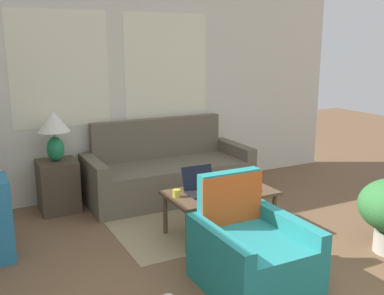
{
  "coord_description": "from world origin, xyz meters",
  "views": [
    {
      "loc": [
        -1.75,
        -1.62,
        1.83
      ],
      "look_at": [
        0.39,
        2.53,
        0.75
      ],
      "focal_mm": 42.0,
      "sensor_mm": 36.0,
      "label": 1
    }
  ],
  "objects_px": {
    "couch": "(167,174)",
    "cup_navy": "(238,183)",
    "table_lamp": "(54,129)",
    "armchair": "(250,254)",
    "laptop": "(202,187)",
    "cup_white": "(177,193)",
    "cup_yellow": "(244,186)",
    "coffee_table": "(220,196)"
  },
  "relations": [
    {
      "from": "couch",
      "to": "cup_navy",
      "type": "height_order",
      "value": "couch"
    },
    {
      "from": "table_lamp",
      "to": "armchair",
      "type": "bearing_deg",
      "value": -66.66
    },
    {
      "from": "laptop",
      "to": "armchair",
      "type": "bearing_deg",
      "value": -96.98
    },
    {
      "from": "couch",
      "to": "laptop",
      "type": "relative_size",
      "value": 6.04
    },
    {
      "from": "table_lamp",
      "to": "couch",
      "type": "bearing_deg",
      "value": -4.86
    },
    {
      "from": "table_lamp",
      "to": "cup_white",
      "type": "bearing_deg",
      "value": -57.28
    },
    {
      "from": "couch",
      "to": "table_lamp",
      "type": "height_order",
      "value": "table_lamp"
    },
    {
      "from": "cup_navy",
      "to": "cup_white",
      "type": "distance_m",
      "value": 0.67
    },
    {
      "from": "armchair",
      "to": "cup_navy",
      "type": "bearing_deg",
      "value": 62.08
    },
    {
      "from": "table_lamp",
      "to": "cup_yellow",
      "type": "bearing_deg",
      "value": -44.32
    },
    {
      "from": "cup_navy",
      "to": "cup_yellow",
      "type": "distance_m",
      "value": 0.13
    },
    {
      "from": "armchair",
      "to": "cup_navy",
      "type": "xyz_separation_m",
      "value": [
        0.52,
        0.97,
        0.23
      ]
    },
    {
      "from": "couch",
      "to": "table_lamp",
      "type": "distance_m",
      "value": 1.44
    },
    {
      "from": "armchair",
      "to": "coffee_table",
      "type": "height_order",
      "value": "armchair"
    },
    {
      "from": "coffee_table",
      "to": "cup_white",
      "type": "distance_m",
      "value": 0.45
    },
    {
      "from": "cup_navy",
      "to": "table_lamp",
      "type": "bearing_deg",
      "value": 138.67
    },
    {
      "from": "armchair",
      "to": "table_lamp",
      "type": "xyz_separation_m",
      "value": [
        -0.99,
        2.3,
        0.68
      ]
    },
    {
      "from": "table_lamp",
      "to": "laptop",
      "type": "height_order",
      "value": "table_lamp"
    },
    {
      "from": "coffee_table",
      "to": "cup_navy",
      "type": "height_order",
      "value": "cup_navy"
    },
    {
      "from": "cup_navy",
      "to": "laptop",
      "type": "bearing_deg",
      "value": 176.07
    },
    {
      "from": "armchair",
      "to": "coffee_table",
      "type": "xyz_separation_m",
      "value": [
        0.29,
        0.94,
        0.13
      ]
    },
    {
      "from": "laptop",
      "to": "cup_white",
      "type": "distance_m",
      "value": 0.27
    },
    {
      "from": "armchair",
      "to": "cup_navy",
      "type": "relative_size",
      "value": 9.09
    },
    {
      "from": "armchair",
      "to": "laptop",
      "type": "height_order",
      "value": "armchair"
    },
    {
      "from": "armchair",
      "to": "cup_yellow",
      "type": "xyz_separation_m",
      "value": [
        0.5,
        0.84,
        0.23
      ]
    },
    {
      "from": "laptop",
      "to": "cup_navy",
      "type": "distance_m",
      "value": 0.39
    },
    {
      "from": "couch",
      "to": "table_lamp",
      "type": "xyz_separation_m",
      "value": [
        -1.28,
        0.11,
        0.66
      ]
    },
    {
      "from": "cup_white",
      "to": "coffee_table",
      "type": "bearing_deg",
      "value": -7.19
    },
    {
      "from": "table_lamp",
      "to": "laptop",
      "type": "relative_size",
      "value": 1.68
    },
    {
      "from": "table_lamp",
      "to": "coffee_table",
      "type": "relative_size",
      "value": 0.52
    },
    {
      "from": "couch",
      "to": "cup_navy",
      "type": "bearing_deg",
      "value": -79.4
    },
    {
      "from": "table_lamp",
      "to": "cup_white",
      "type": "distance_m",
      "value": 1.62
    },
    {
      "from": "couch",
      "to": "armchair",
      "type": "bearing_deg",
      "value": -97.49
    },
    {
      "from": "armchair",
      "to": "laptop",
      "type": "relative_size",
      "value": 2.55
    },
    {
      "from": "couch",
      "to": "cup_navy",
      "type": "distance_m",
      "value": 1.25
    },
    {
      "from": "table_lamp",
      "to": "laptop",
      "type": "bearing_deg",
      "value": -49.38
    },
    {
      "from": "cup_yellow",
      "to": "cup_white",
      "type": "height_order",
      "value": "cup_yellow"
    },
    {
      "from": "armchair",
      "to": "cup_yellow",
      "type": "relative_size",
      "value": 7.71
    },
    {
      "from": "cup_yellow",
      "to": "cup_white",
      "type": "xyz_separation_m",
      "value": [
        -0.65,
        0.15,
        -0.02
      ]
    },
    {
      "from": "table_lamp",
      "to": "laptop",
      "type": "xyz_separation_m",
      "value": [
        1.11,
        -1.3,
        -0.45
      ]
    },
    {
      "from": "coffee_table",
      "to": "cup_navy",
      "type": "relative_size",
      "value": 11.46
    },
    {
      "from": "couch",
      "to": "cup_yellow",
      "type": "xyz_separation_m",
      "value": [
        0.21,
        -1.35,
        0.21
      ]
    }
  ]
}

